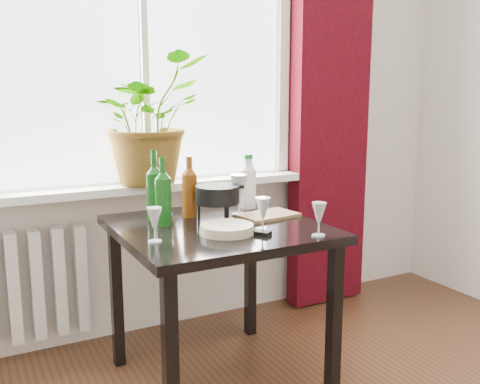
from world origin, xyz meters
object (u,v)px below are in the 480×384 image
wineglass_back_center (239,194)px  fondue_pot (217,202)px  wine_bottle_left (163,191)px  wineglass_front_left (155,225)px  wine_bottle_right (155,185)px  potted_plant (148,119)px  cleaning_bottle (248,181)px  radiator (1,289)px  cutting_board (268,215)px  table (218,245)px  tv_remote (252,231)px  wineglass_back_left (166,199)px  plate_stack (227,229)px  wineglass_far_right (319,219)px  wineglass_front_right (263,215)px  bottle_amber (190,186)px

wineglass_back_center → fondue_pot: wineglass_back_center is taller
wine_bottle_left → wineglass_front_left: wine_bottle_left is taller
wine_bottle_right → fondue_pot: 0.29m
potted_plant → cleaning_bottle: potted_plant is taller
radiator → cutting_board: 1.32m
wineglass_front_left → wineglass_back_center: bearing=27.4°
table → fondue_pot: size_ratio=3.72×
potted_plant → tv_remote: potted_plant is taller
wineglass_back_center → wineglass_back_left: 0.34m
cleaning_bottle → plate_stack: cleaning_bottle is taller
wineglass_far_right → fondue_pot: 0.51m
wineglass_back_center → wineglass_front_left: 0.57m
wineglass_front_right → tv_remote: size_ratio=0.95×
wineglass_far_right → tv_remote: wineglass_far_right is taller
radiator → wine_bottle_right: wine_bottle_right is taller
table → cleaning_bottle: size_ratio=3.16×
wine_bottle_left → table: bearing=-26.7°
radiator → wine_bottle_left: bearing=-39.3°
wineglass_front_right → wineglass_back_left: same height
plate_stack → fondue_pot: fondue_pot is taller
wineglass_far_right → table: bearing=127.6°
cutting_board → wineglass_front_left: bearing=-164.7°
wineglass_front_left → wine_bottle_right: bearing=70.8°
wineglass_back_center → fondue_pot: size_ratio=0.87×
wine_bottle_left → tv_remote: bearing=-48.6°
potted_plant → wine_bottle_left: 0.56m
tv_remote → plate_stack: bearing=117.0°
wineglass_back_center → tv_remote: (-0.11, -0.32, -0.09)m
radiator → wineglass_front_right: 1.34m
wineglass_far_right → wineglass_front_left: (-0.61, 0.22, -0.00)m
radiator → plate_stack: (0.82, -0.78, 0.38)m
cleaning_bottle → wineglass_back_center: size_ratio=1.36×
wine_bottle_right → wineglass_back_left: 0.14m
wineglass_front_right → plate_stack: size_ratio=0.66×
potted_plant → wineglass_back_center: potted_plant is taller
wineglass_far_right → cutting_board: bearing=91.0°
potted_plant → wineglass_back_left: bearing=-93.7°
plate_stack → wineglass_front_left: bearing=178.0°
wineglass_back_left → fondue_pot: 0.26m
table → wine_bottle_right: (-0.21, 0.21, 0.25)m
wineglass_back_center → tv_remote: 0.35m
bottle_amber → wineglass_front_left: (-0.29, -0.34, -0.08)m
potted_plant → fondue_pot: (0.16, -0.49, -0.36)m
cleaning_bottle → plate_stack: bearing=-128.7°
potted_plant → wine_bottle_right: potted_plant is taller
wine_bottle_left → fondue_pot: 0.26m
plate_stack → table: bearing=79.0°
bottle_amber → wineglass_back_center: bearing=-19.8°
plate_stack → radiator: bearing=136.5°
wine_bottle_left → wineglass_back_center: bearing=2.4°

